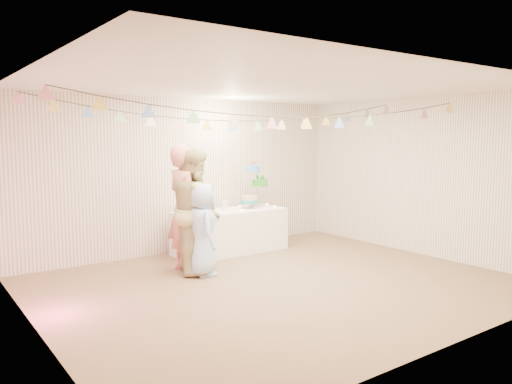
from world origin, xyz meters
TOP-DOWN VIEW (x-y plane):
  - floor at (0.00, 0.00)m, footprint 6.00×6.00m
  - ceiling at (0.00, 0.00)m, footprint 6.00×6.00m
  - back_wall at (0.00, 2.50)m, footprint 6.00×6.00m
  - front_wall at (0.00, -2.50)m, footprint 6.00×6.00m
  - left_wall at (-3.00, 0.00)m, footprint 5.00×5.00m
  - right_wall at (3.00, 0.00)m, footprint 5.00×5.00m
  - table at (0.49, 1.96)m, footprint 1.92×0.77m
  - cake_stand at (1.04, 2.01)m, footprint 0.68×0.40m
  - cake_bottom at (0.89, 1.95)m, footprint 0.31×0.31m
  - cake_middle at (1.22, 2.10)m, footprint 0.27×0.27m
  - cake_top_tier at (0.98, 1.98)m, footprint 0.25×0.25m
  - platter at (-0.06, 1.91)m, footprint 0.37×0.37m
  - posy at (0.42, 2.01)m, footprint 0.14×0.14m
  - person_adult_a at (-0.72, 1.30)m, footprint 0.45×0.68m
  - person_adult_b at (-0.59, 1.20)m, footprint 0.94×1.05m
  - person_child at (-0.60, 0.97)m, footprint 0.56×0.72m
  - bunting_back at (0.00, 1.10)m, footprint 5.60×1.10m
  - bunting_front at (0.00, -0.20)m, footprint 5.60×0.90m
  - tealight_0 at (-0.31, 1.81)m, footprint 0.04×0.04m
  - tealight_1 at (0.14, 2.14)m, footprint 0.04×0.04m
  - tealight_2 at (0.59, 1.74)m, footprint 0.04×0.04m
  - tealight_3 at (0.84, 2.18)m, footprint 0.04×0.04m
  - tealight_4 at (1.31, 1.78)m, footprint 0.04×0.04m
  - tealight_5 at (1.39, 2.11)m, footprint 0.04×0.04m
  - tealight_6 at (-0.08, 2.12)m, footprint 0.04×0.04m

SIDE VIEW (x-z plane):
  - floor at x=0.00m, z-range 0.00..0.00m
  - table at x=0.49m, z-range 0.00..0.72m
  - person_child at x=-0.60m, z-range 0.00..1.31m
  - tealight_0 at x=-0.31m, z-range 0.72..0.75m
  - tealight_1 at x=0.14m, z-range 0.72..0.75m
  - tealight_2 at x=0.59m, z-range 0.72..0.75m
  - tealight_3 at x=0.84m, z-range 0.72..0.75m
  - tealight_4 at x=1.31m, z-range 0.72..0.75m
  - tealight_5 at x=1.39m, z-range 0.72..0.75m
  - tealight_6 at x=-0.08m, z-range 0.72..0.75m
  - platter at x=-0.06m, z-range 0.75..0.77m
  - posy at x=0.42m, z-range 0.75..0.91m
  - cake_bottom at x=0.89m, z-range 0.76..0.91m
  - person_adult_b at x=-0.59m, z-range 0.00..1.79m
  - person_adult_a at x=-0.72m, z-range 0.00..1.85m
  - cake_middle at x=1.22m, z-range 1.00..1.22m
  - cake_stand at x=1.04m, z-range 0.75..1.51m
  - back_wall at x=0.00m, z-range 1.30..1.30m
  - front_wall at x=0.00m, z-range 1.30..1.30m
  - left_wall at x=-3.00m, z-range 1.30..1.30m
  - right_wall at x=3.00m, z-range 1.30..1.30m
  - cake_top_tier at x=0.98m, z-range 1.28..1.47m
  - bunting_front at x=0.00m, z-range 2.14..2.50m
  - bunting_back at x=0.00m, z-range 2.15..2.55m
  - ceiling at x=0.00m, z-range 2.60..2.60m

